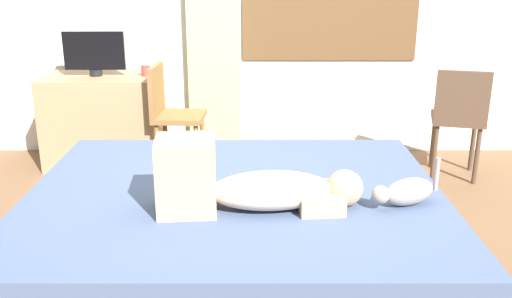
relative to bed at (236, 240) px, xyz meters
name	(u,v)px	position (x,y,z in m)	size (l,w,h in m)	color
ground_plane	(260,285)	(0.12, 0.00, -0.26)	(16.00, 16.00, 0.00)	brown
bed	(236,240)	(0.00, 0.00, 0.00)	(2.09, 1.74, 0.53)	#997A56
person_lying	(250,185)	(0.07, -0.21, 0.38)	(0.94, 0.33, 0.34)	#CCB299
cat	(406,192)	(0.79, -0.18, 0.34)	(0.34, 0.20, 0.21)	gray
desk	(105,120)	(-1.14, 1.89, 0.11)	(0.90, 0.56, 0.74)	#997A56
tv_monitor	(95,53)	(-1.17, 1.89, 0.66)	(0.48, 0.10, 0.35)	black
cup	(146,71)	(-0.78, 1.88, 0.52)	(0.07, 0.07, 0.09)	#B23D38
chair_by_desk	(171,110)	(-0.57, 1.68, 0.25)	(0.40, 0.40, 0.86)	brown
chair_spare	(460,115)	(1.63, 1.54, 0.25)	(0.46, 0.46, 0.86)	#4C3828
curtain_left	(213,11)	(-0.25, 2.17, 0.96)	(0.44, 0.06, 2.45)	#ADCC75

